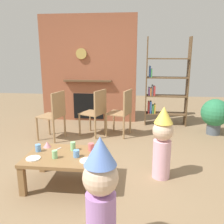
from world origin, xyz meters
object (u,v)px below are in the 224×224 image
at_px(child_in_pink, 162,141).
at_px(dining_chair_middle, 96,110).
at_px(paper_cup_far_right, 76,154).
at_px(paper_cup_center, 73,146).
at_px(dining_chair_left, 55,113).
at_px(birthday_cake_slice, 47,144).
at_px(potted_plant_tall, 215,114).
at_px(dining_chair_right, 123,110).
at_px(paper_cup_near_left, 38,148).
at_px(paper_cup_far_left, 55,154).
at_px(coffee_table, 66,160).
at_px(bookshelf, 163,87).
at_px(paper_plate_front, 33,158).
at_px(paper_cup_near_right, 91,147).
at_px(paper_plate_rear, 87,161).
at_px(child_with_cone_hat, 101,194).

xyz_separation_m(child_in_pink, dining_chair_middle, (-1.11, 1.50, 0.01)).
bearing_deg(paper_cup_far_right, paper_cup_center, 115.86).
bearing_deg(dining_chair_left, paper_cup_center, 132.86).
bearing_deg(birthday_cake_slice, potted_plant_tall, 36.04).
height_order(dining_chair_left, dining_chair_right, same).
relative_size(paper_cup_near_left, paper_cup_far_right, 1.07).
distance_m(paper_cup_far_left, paper_cup_far_right, 0.25).
xyz_separation_m(birthday_cake_slice, child_in_pink, (1.48, 0.10, 0.07)).
bearing_deg(potted_plant_tall, paper_cup_far_left, -137.38).
bearing_deg(coffee_table, dining_chair_left, 113.50).
distance_m(paper_cup_near_left, paper_cup_center, 0.43).
distance_m(coffee_table, paper_cup_far_left, 0.18).
height_order(bookshelf, paper_cup_center, bookshelf).
xyz_separation_m(paper_cup_center, dining_chair_middle, (0.01, 1.66, 0.07)).
bearing_deg(child_in_pink, paper_plate_front, 2.29).
bearing_deg(bookshelf, paper_cup_near_right, -113.23).
distance_m(paper_cup_center, dining_chair_right, 1.79).
bearing_deg(paper_cup_far_left, birthday_cake_slice, 124.05).
height_order(paper_plate_rear, child_with_cone_hat, child_with_cone_hat).
xyz_separation_m(child_with_cone_hat, child_in_pink, (0.58, 1.29, -0.03)).
bearing_deg(child_in_pink, paper_cup_near_right, -5.32).
relative_size(paper_plate_front, potted_plant_tall, 0.23).
xyz_separation_m(dining_chair_left, potted_plant_tall, (3.01, 0.63, -0.10)).
xyz_separation_m(paper_cup_near_right, potted_plant_tall, (2.07, 1.98, -0.03)).
height_order(birthday_cake_slice, child_in_pink, child_in_pink).
bearing_deg(paper_plate_front, paper_plate_rear, 1.14).
relative_size(coffee_table, dining_chair_middle, 1.04).
relative_size(coffee_table, potted_plant_tall, 1.33).
xyz_separation_m(bookshelf, potted_plant_tall, (0.97, -0.58, -0.43)).
height_order(paper_cup_center, paper_plate_front, paper_cup_center).
height_order(paper_plate_rear, child_in_pink, child_in_pink).
bearing_deg(coffee_table, paper_plate_rear, -24.98).
distance_m(dining_chair_middle, potted_plant_tall, 2.32).
height_order(paper_cup_far_left, paper_plate_rear, paper_cup_far_left).
bearing_deg(birthday_cake_slice, paper_plate_front, -94.70).
height_order(paper_cup_near_left, paper_plate_front, paper_cup_near_left).
xyz_separation_m(paper_cup_center, dining_chair_right, (0.51, 1.72, 0.07)).
bearing_deg(paper_cup_center, paper_cup_far_left, -120.63).
xyz_separation_m(dining_chair_left, dining_chair_middle, (0.72, 0.29, 0.00)).
distance_m(paper_cup_near_right, dining_chair_middle, 1.66).
relative_size(paper_plate_rear, potted_plant_tall, 0.25).
xyz_separation_m(bookshelf, paper_cup_far_left, (-1.48, -2.83, -0.41)).
height_order(bookshelf, dining_chair_middle, bookshelf).
bearing_deg(child_with_cone_hat, paper_cup_near_right, -16.01).
xyz_separation_m(paper_cup_far_left, dining_chair_left, (-0.57, 1.62, 0.07)).
xyz_separation_m(coffee_table, paper_cup_near_left, (-0.36, 0.06, 0.11)).
bearing_deg(child_in_pink, paper_cup_far_left, 3.37).
xyz_separation_m(paper_cup_near_right, child_in_pink, (0.89, 0.15, 0.06)).
xyz_separation_m(dining_chair_middle, potted_plant_tall, (2.29, 0.34, -0.10)).
xyz_separation_m(bookshelf, paper_plate_rear, (-1.08, -2.86, -0.45)).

